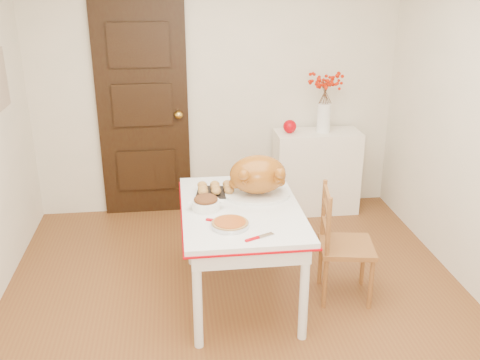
{
  "coord_description": "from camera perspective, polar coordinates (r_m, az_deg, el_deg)",
  "views": [
    {
      "loc": [
        -0.41,
        -3.1,
        2.28
      ],
      "look_at": [
        0.03,
        0.36,
        0.92
      ],
      "focal_mm": 40.28,
      "sensor_mm": 36.0,
      "label": 1
    }
  ],
  "objects": [
    {
      "name": "carving_knife",
      "position": [
        3.53,
        -1.5,
        -4.48
      ],
      "size": [
        0.28,
        0.18,
        0.01
      ],
      "primitive_type": null,
      "rotation": [
        0.0,
        0.0,
        -0.43
      ],
      "color": "silver",
      "rests_on": "kitchen_table"
    },
    {
      "name": "rolls_tray",
      "position": [
        3.98,
        -2.61,
        -0.92
      ],
      "size": [
        0.3,
        0.26,
        0.07
      ],
      "primitive_type": null,
      "rotation": [
        0.0,
        0.0,
        -0.18
      ],
      "color": "#BF843C",
      "rests_on": "kitchen_table"
    },
    {
      "name": "apple",
      "position": [
        5.19,
        5.3,
        5.67
      ],
      "size": [
        0.13,
        0.13,
        0.13
      ],
      "primitive_type": "sphere",
      "color": "#B10008",
      "rests_on": "sideboard"
    },
    {
      "name": "kitchen_table",
      "position": [
        3.93,
        0.09,
        -7.72
      ],
      "size": [
        0.84,
        1.23,
        0.74
      ],
      "primitive_type": null,
      "color": "white",
      "rests_on": "floor"
    },
    {
      "name": "wall_back",
      "position": [
        5.22,
        -2.55,
        9.94
      ],
      "size": [
        3.5,
        0.0,
        2.5
      ],
      "primitive_type": "cube",
      "color": "#EDE0C7",
      "rests_on": "ground"
    },
    {
      "name": "door_back",
      "position": [
        5.23,
        -10.22,
        7.18
      ],
      "size": [
        0.85,
        0.06,
        2.06
      ],
      "primitive_type": "cube",
      "color": "black",
      "rests_on": "ground"
    },
    {
      "name": "chair_oak",
      "position": [
        4.0,
        11.26,
        -6.65
      ],
      "size": [
        0.44,
        0.44,
        0.86
      ],
      "primitive_type": null,
      "rotation": [
        0.0,
        0.0,
        1.41
      ],
      "color": "brown",
      "rests_on": "floor"
    },
    {
      "name": "pie_server",
      "position": [
        3.34,
        2.07,
        -6.04
      ],
      "size": [
        0.21,
        0.14,
        0.01
      ],
      "primitive_type": null,
      "rotation": [
        0.0,
        0.0,
        0.44
      ],
      "color": "silver",
      "rests_on": "kitchen_table"
    },
    {
      "name": "pumpkin_pie",
      "position": [
        3.47,
        -1.07,
        -4.61
      ],
      "size": [
        0.26,
        0.26,
        0.05
      ],
      "primitive_type": "cylinder",
      "rotation": [
        0.0,
        0.0,
        0.08
      ],
      "color": "#9D4415",
      "rests_on": "kitchen_table"
    },
    {
      "name": "sideboard",
      "position": [
        5.4,
        8.05,
        0.88
      ],
      "size": [
        0.82,
        0.37,
        0.82
      ],
      "primitive_type": "cube",
      "color": "white",
      "rests_on": "floor"
    },
    {
      "name": "stuffing_dish",
      "position": [
        3.72,
        -3.64,
        -2.4
      ],
      "size": [
        0.25,
        0.2,
        0.1
      ],
      "primitive_type": null,
      "rotation": [
        0.0,
        0.0,
        0.03
      ],
      "color": "#582D12",
      "rests_on": "kitchen_table"
    },
    {
      "name": "berry_vase",
      "position": [
        5.21,
        8.95,
        8.13
      ],
      "size": [
        0.3,
        0.3,
        0.58
      ],
      "primitive_type": null,
      "color": "white",
      "rests_on": "sideboard"
    },
    {
      "name": "shaker_pair",
      "position": [
        4.23,
        3.32,
        0.62
      ],
      "size": [
        0.11,
        0.06,
        0.1
      ],
      "primitive_type": null,
      "rotation": [
        0.0,
        0.0,
        -0.27
      ],
      "color": "white",
      "rests_on": "kitchen_table"
    },
    {
      "name": "turkey_platter",
      "position": [
        3.89,
        1.9,
        0.35
      ],
      "size": [
        0.54,
        0.46,
        0.3
      ],
      "primitive_type": null,
      "rotation": [
        0.0,
        0.0,
        -0.17
      ],
      "color": "#A15916",
      "rests_on": "kitchen_table"
    },
    {
      "name": "drinking_glass",
      "position": [
        4.17,
        -0.44,
        0.37
      ],
      "size": [
        0.07,
        0.07,
        0.1
      ],
      "primitive_type": "cylinder",
      "rotation": [
        0.0,
        0.0,
        0.21
      ],
      "color": "white",
      "rests_on": "kitchen_table"
    },
    {
      "name": "floor",
      "position": [
        3.87,
        0.29,
        -14.77
      ],
      "size": [
        3.5,
        4.0,
        0.0
      ],
      "primitive_type": "cube",
      "color": "brown",
      "rests_on": "ground"
    }
  ]
}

